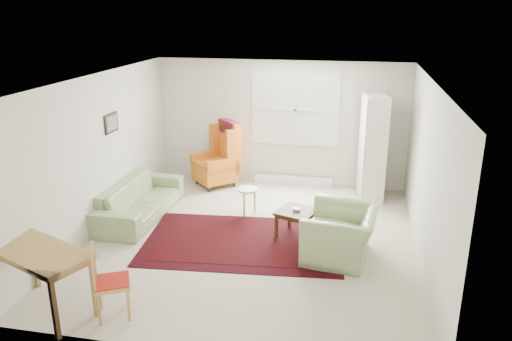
% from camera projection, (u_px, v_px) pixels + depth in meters
% --- Properties ---
extents(room, '(5.04, 5.54, 2.51)m').
position_uv_depth(room, '(256.00, 160.00, 7.61)').
color(room, beige).
rests_on(room, ground).
extents(rug, '(3.18, 2.20, 0.03)m').
position_uv_depth(rug, '(243.00, 241.00, 7.73)').
color(rug, black).
rests_on(rug, ground).
extents(sofa, '(0.86, 2.15, 0.86)m').
position_uv_depth(sofa, '(139.00, 193.00, 8.57)').
color(sofa, '#87A06A').
rests_on(sofa, ground).
extents(armchair, '(1.12, 1.24, 0.88)m').
position_uv_depth(armchair, '(341.00, 229.00, 7.16)').
color(armchair, '#87A06A').
rests_on(armchair, ground).
extents(wingback_chair, '(1.10, 1.10, 1.32)m').
position_uv_depth(wingback_chair, '(215.00, 154.00, 10.01)').
color(wingback_chair, orange).
rests_on(wingback_chair, ground).
extents(coffee_table, '(0.70, 0.70, 0.45)m').
position_uv_depth(coffee_table, '(296.00, 224.00, 7.85)').
color(coffee_table, '#412914').
rests_on(coffee_table, ground).
extents(stool, '(0.43, 0.43, 0.48)m').
position_uv_depth(stool, '(248.00, 201.00, 8.73)').
color(stool, white).
rests_on(stool, ground).
extents(cabinet, '(0.51, 0.83, 1.97)m').
position_uv_depth(cabinet, '(373.00, 148.00, 9.26)').
color(cabinet, silver).
rests_on(cabinet, ground).
extents(desk, '(1.41, 1.07, 0.80)m').
position_uv_depth(desk, '(43.00, 281.00, 5.88)').
color(desk, '#AD8446').
rests_on(desk, ground).
extents(desk_chair, '(0.54, 0.54, 0.92)m').
position_uv_depth(desk_chair, '(112.00, 281.00, 5.77)').
color(desk_chair, '#AD8446').
rests_on(desk_chair, ground).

